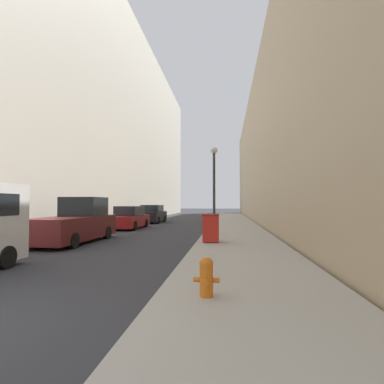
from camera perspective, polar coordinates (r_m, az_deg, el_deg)
The scene contains 9 objects.
sidewalk_right at distance 21.35m, azimuth 8.16°, elevation -6.88°, with size 3.78×60.00×0.15m.
building_left_glass at distance 34.12m, azimuth -20.65°, elevation 12.64°, with size 12.00×60.00×20.94m.
building_right_stone at distance 30.91m, azimuth 22.79°, elevation 7.46°, with size 12.00×60.00×13.82m.
fire_hydrant at distance 5.67m, azimuth 2.75°, elevation -15.65°, with size 0.48×0.37×0.71m.
trash_bin at distance 13.19m, azimuth 3.61°, elevation -6.80°, with size 0.71×0.71×1.22m.
lamppost at distance 17.63m, azimuth 4.22°, elevation 2.05°, with size 0.41×0.41×5.02m.
pickup_truck at distance 15.29m, azimuth -21.21°, elevation -5.59°, with size 2.05×5.57×2.14m.
parked_sedan_near at distance 22.30m, azimuth -11.81°, elevation -4.93°, with size 1.85×4.67×1.63m.
parked_sedan_far at distance 28.79m, azimuth -7.57°, elevation -4.26°, with size 1.99×4.60×1.68m.
Camera 1 is at (4.75, -3.27, 1.84)m, focal length 28.00 mm.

